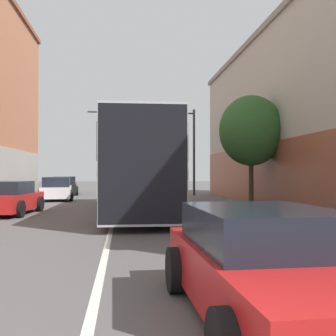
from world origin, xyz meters
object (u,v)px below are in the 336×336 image
(parked_car_left_mid, at_px, (10,199))
(street_tree_near, at_px, (251,131))
(hatchback_foreground, at_px, (268,267))
(traffic_signal_gantry, at_px, (159,131))
(parked_car_left_far, at_px, (57,189))
(parked_car_left_distant, at_px, (64,186))
(bus, at_px, (138,165))

(parked_car_left_mid, distance_m, street_tree_near, 11.25)
(hatchback_foreground, xyz_separation_m, traffic_signal_gantry, (0.98, 24.95, 4.23))
(parked_car_left_far, xyz_separation_m, parked_car_left_distant, (-0.40, 5.87, -0.01))
(bus, bearing_deg, parked_car_left_mid, 94.24)
(bus, relative_size, parked_car_left_far, 2.68)
(parked_car_left_far, distance_m, traffic_signal_gantry, 8.92)
(hatchback_foreground, xyz_separation_m, parked_car_left_far, (-5.84, 20.99, 0.06))
(hatchback_foreground, relative_size, street_tree_near, 0.76)
(hatchback_foreground, relative_size, parked_car_left_mid, 1.01)
(parked_car_left_distant, xyz_separation_m, traffic_signal_gantry, (7.22, -1.92, 4.18))
(street_tree_near, bearing_deg, bus, -167.03)
(parked_car_left_distant, distance_m, street_tree_near, 17.08)
(parked_car_left_far, height_order, traffic_signal_gantry, traffic_signal_gantry)
(traffic_signal_gantry, height_order, street_tree_near, traffic_signal_gantry)
(parked_car_left_distant, distance_m, traffic_signal_gantry, 8.56)
(hatchback_foreground, bearing_deg, parked_car_left_mid, 25.37)
(parked_car_left_far, relative_size, parked_car_left_distant, 1.09)
(traffic_signal_gantry, bearing_deg, bus, -99.25)
(bus, distance_m, hatchback_foreground, 12.74)
(bus, bearing_deg, parked_car_left_far, 30.82)
(hatchback_foreground, height_order, traffic_signal_gantry, traffic_signal_gantry)
(street_tree_near, bearing_deg, hatchback_foreground, -107.68)
(bus, xyz_separation_m, parked_car_left_distant, (-5.21, 14.25, -1.38))
(parked_car_left_mid, relative_size, traffic_signal_gantry, 0.51)
(hatchback_foreground, bearing_deg, parked_car_left_far, 13.87)
(parked_car_left_distant, height_order, traffic_signal_gantry, traffic_signal_gantry)
(hatchback_foreground, height_order, parked_car_left_mid, parked_car_left_mid)
(bus, distance_m, traffic_signal_gantry, 12.80)
(parked_car_left_mid, distance_m, parked_car_left_distant, 14.55)
(hatchback_foreground, xyz_separation_m, street_tree_near, (4.42, 13.87, 3.10))
(bus, height_order, street_tree_near, street_tree_near)
(parked_car_left_mid, relative_size, parked_car_left_distant, 0.95)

